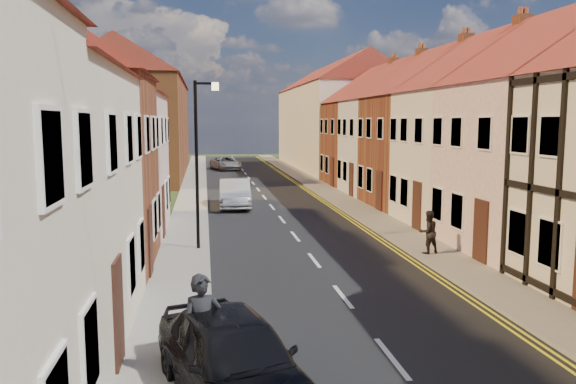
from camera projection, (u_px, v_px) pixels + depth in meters
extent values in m
cube|color=black|center=(272.00, 207.00, 30.79)|extent=(7.00, 90.00, 0.02)
cube|color=#ABA99C|center=(191.00, 208.00, 30.15)|extent=(1.80, 90.00, 0.12)
cube|color=#ABA99C|center=(350.00, 204.00, 31.43)|extent=(1.80, 90.00, 0.12)
cube|color=#FFD2C9|center=(569.00, 169.00, 20.10)|extent=(8.00, 5.80, 6.00)
cube|color=beige|center=(492.00, 159.00, 25.40)|extent=(8.00, 5.00, 6.00)
cube|color=brown|center=(522.00, 35.00, 22.88)|extent=(0.60, 0.60, 1.60)
cube|color=brown|center=(443.00, 152.00, 30.70)|extent=(8.00, 5.80, 6.00)
cube|color=brown|center=(466.00, 50.00, 27.79)|extent=(0.60, 0.60, 1.60)
cube|color=beige|center=(408.00, 148.00, 36.00)|extent=(8.00, 5.00, 6.00)
cube|color=brown|center=(421.00, 62.00, 33.48)|extent=(0.60, 0.60, 1.60)
cube|color=brown|center=(381.00, 144.00, 41.30)|extent=(8.00, 5.80, 6.00)
cube|color=brown|center=(393.00, 70.00, 38.39)|extent=(0.60, 0.60, 1.60)
cube|color=brown|center=(19.00, 175.00, 17.33)|extent=(8.00, 5.50, 6.10)
cube|color=#FFD2C9|center=(65.00, 165.00, 23.04)|extent=(8.00, 6.10, 5.80)
cube|color=brown|center=(41.00, 28.00, 19.99)|extent=(0.60, 0.60, 1.60)
cube|color=beige|center=(334.00, 128.00, 56.18)|extent=(8.00, 24.00, 8.00)
cube|color=brown|center=(138.00, 129.00, 48.56)|extent=(8.00, 24.00, 8.00)
cylinder|color=black|center=(197.00, 166.00, 20.02)|extent=(0.12, 0.12, 6.00)
cube|color=black|center=(205.00, 83.00, 19.71)|extent=(0.70, 0.08, 0.08)
cube|color=#FFD899|center=(215.00, 86.00, 19.77)|extent=(0.25, 0.15, 0.28)
imported|color=black|center=(234.00, 359.00, 9.32)|extent=(3.05, 4.89, 1.55)
imported|color=#ABAFB2|center=(235.00, 193.00, 30.72)|extent=(1.78, 4.73, 1.54)
imported|color=#9B9CA2|center=(226.00, 163.00, 54.16)|extent=(3.20, 5.01, 1.29)
imported|color=black|center=(203.00, 328.00, 9.86)|extent=(0.78, 0.59, 1.94)
imported|color=black|center=(428.00, 232.00, 19.50)|extent=(0.82, 0.69, 1.51)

